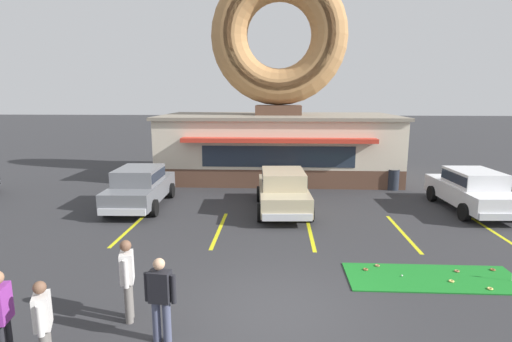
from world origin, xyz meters
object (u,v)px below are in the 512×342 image
at_px(pedestrian_leather_jacket_man, 127,277).
at_px(car_grey, 140,185).
at_px(golf_ball, 402,276).
at_px(pedestrian_hooded_kid, 43,322).
at_px(car_champagne, 283,189).
at_px(trash_bin, 393,179).
at_px(pedestrian_blue_sweater_man, 161,296).
at_px(car_white, 472,189).
at_px(pedestrian_clipboard_woman, 1,315).

bearing_deg(pedestrian_leather_jacket_man, car_grey, 107.34).
relative_size(golf_ball, pedestrian_hooded_kid, 0.03).
xyz_separation_m(car_champagne, trash_bin, (5.24, 3.80, -0.37)).
height_order(pedestrian_blue_sweater_man, trash_bin, pedestrian_blue_sweater_man).
height_order(golf_ball, pedestrian_blue_sweater_man, pedestrian_blue_sweater_man).
bearing_deg(golf_ball, car_white, 53.87).
relative_size(car_white, trash_bin, 4.74).
relative_size(pedestrian_leather_jacket_man, pedestrian_clipboard_woman, 0.99).
bearing_deg(golf_ball, pedestrian_hooded_kid, -151.59).
distance_m(pedestrian_blue_sweater_man, pedestrian_leather_jacket_man, 1.07).
height_order(car_white, pedestrian_blue_sweater_man, pedestrian_blue_sweater_man).
bearing_deg(pedestrian_leather_jacket_man, car_white, 38.32).
xyz_separation_m(car_grey, pedestrian_leather_jacket_man, (2.52, -8.08, 0.05)).
distance_m(pedestrian_blue_sweater_man, pedestrian_clipboard_woman, 2.50).
bearing_deg(car_white, pedestrian_leather_jacket_man, -141.68).
relative_size(golf_ball, car_grey, 0.01).
height_order(car_grey, trash_bin, car_grey).
bearing_deg(pedestrian_blue_sweater_man, pedestrian_clipboard_woman, -160.61).
height_order(car_white, trash_bin, car_white).
height_order(car_champagne, pedestrian_blue_sweater_man, pedestrian_blue_sweater_man).
height_order(car_grey, pedestrian_clipboard_woman, pedestrian_clipboard_woman).
distance_m(golf_ball, trash_bin, 9.70).
bearing_deg(pedestrian_clipboard_woman, trash_bin, 52.88).
height_order(golf_ball, pedestrian_clipboard_woman, pedestrian_clipboard_woman).
distance_m(golf_ball, pedestrian_blue_sweater_man, 5.94).
distance_m(car_white, car_grey, 12.91).
bearing_deg(car_grey, pedestrian_blue_sweater_man, -68.93).
bearing_deg(car_white, pedestrian_clipboard_woman, -140.84).
xyz_separation_m(golf_ball, pedestrian_leather_jacket_man, (-5.99, -2.19, 0.88)).
xyz_separation_m(car_white, pedestrian_leather_jacket_man, (-10.39, -8.21, 0.05)).
height_order(pedestrian_hooded_kid, pedestrian_clipboard_woman, pedestrian_clipboard_woman).
xyz_separation_m(pedestrian_leather_jacket_man, pedestrian_clipboard_woman, (-1.51, -1.48, 0.01)).
relative_size(car_white, pedestrian_blue_sweater_man, 2.89).
bearing_deg(car_grey, trash_bin, 17.79).
bearing_deg(pedestrian_clipboard_woman, golf_ball, 26.06).
xyz_separation_m(car_grey, pedestrian_clipboard_woman, (1.01, -9.57, 0.07)).
relative_size(car_champagne, pedestrian_leather_jacket_man, 2.78).
height_order(car_champagne, pedestrian_leather_jacket_man, pedestrian_leather_jacket_man).
xyz_separation_m(car_white, pedestrian_hooded_kid, (-11.20, -9.70, -0.03)).
bearing_deg(golf_ball, car_champagne, 117.05).
distance_m(car_grey, car_champagne, 5.67).
relative_size(pedestrian_clipboard_woman, trash_bin, 1.73).
bearing_deg(pedestrian_leather_jacket_man, trash_bin, 54.12).
distance_m(pedestrian_blue_sweater_man, pedestrian_hooded_kid, 1.86).
relative_size(car_grey, trash_bin, 4.73).
bearing_deg(car_grey, pedestrian_clipboard_woman, -83.96).
bearing_deg(pedestrian_hooded_kid, car_champagne, 66.91).
xyz_separation_m(pedestrian_hooded_kid, pedestrian_leather_jacket_man, (0.81, 1.50, 0.08)).
bearing_deg(car_champagne, pedestrian_hooded_kid, -113.09).
bearing_deg(car_white, pedestrian_hooded_kid, -139.10).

